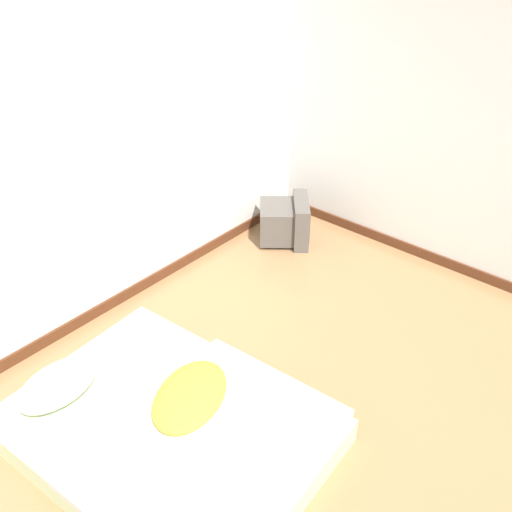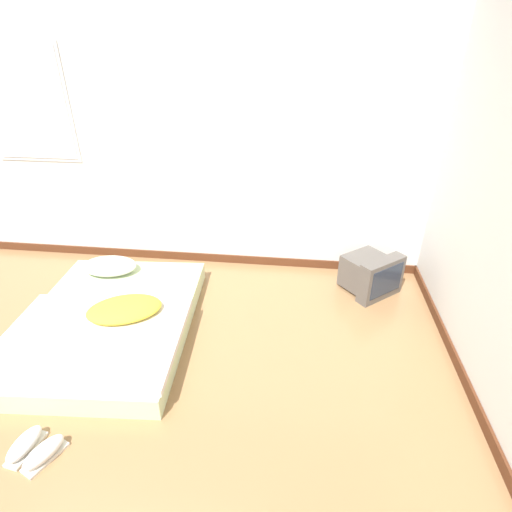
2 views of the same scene
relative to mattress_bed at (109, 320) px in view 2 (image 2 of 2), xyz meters
The scene contains 5 objects.
ground_plane 1.29m from the mattress_bed, 86.41° to the right, with size 20.00×20.00×0.00m, color #997047.
wall_back 1.77m from the mattress_bed, 87.26° to the left, with size 7.80×0.08×2.60m.
mattress_bed is the anchor object (origin of this frame).
crt_tv 2.42m from the mattress_bed, 21.77° to the left, with size 0.61×0.61×0.40m.
sneaker_pair 1.15m from the mattress_bed, 87.14° to the right, with size 0.32×0.31×0.10m.
Camera 2 is at (1.46, -1.21, 2.18)m, focal length 28.00 mm.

